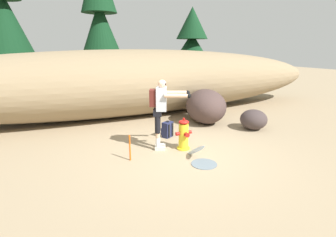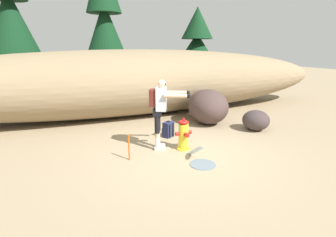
% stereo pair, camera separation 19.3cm
% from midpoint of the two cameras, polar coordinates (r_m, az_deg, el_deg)
% --- Properties ---
extents(ground_plane, '(56.00, 56.00, 0.04)m').
position_cam_midpoint_polar(ground_plane, '(6.29, 2.61, -7.81)').
color(ground_plane, '#998466').
extents(dirt_embankment, '(17.35, 3.20, 2.41)m').
position_cam_midpoint_polar(dirt_embankment, '(9.81, -8.59, 7.90)').
color(dirt_embankment, '#897556').
rests_on(dirt_embankment, ground_plane).
extents(fire_hydrant, '(0.42, 0.38, 0.80)m').
position_cam_midpoint_polar(fire_hydrant, '(6.39, 2.63, -3.66)').
color(fire_hydrant, yellow).
rests_on(fire_hydrant, ground_plane).
extents(hydrant_water_jet, '(0.57, 1.12, 0.60)m').
position_cam_midpoint_polar(hydrant_water_jet, '(5.92, 5.63, -7.93)').
color(hydrant_water_jet, silver).
rests_on(hydrant_water_jet, ground_plane).
extents(utility_worker, '(1.04, 0.77, 1.73)m').
position_cam_midpoint_polar(utility_worker, '(6.20, -2.47, 2.83)').
color(utility_worker, beige).
rests_on(utility_worker, ground_plane).
extents(spare_backpack, '(0.36, 0.36, 0.47)m').
position_cam_midpoint_polar(spare_backpack, '(7.30, -0.91, -2.48)').
color(spare_backpack, '#23284C').
rests_on(spare_backpack, ground_plane).
extents(boulder_large, '(1.64, 1.89, 1.14)m').
position_cam_midpoint_polar(boulder_large, '(8.68, 7.76, 2.70)').
color(boulder_large, '#463531').
rests_on(boulder_large, ground_plane).
extents(boulder_mid, '(1.09, 1.10, 0.62)m').
position_cam_midpoint_polar(boulder_mid, '(8.37, 17.84, -0.21)').
color(boulder_mid, '#3E3332').
rests_on(boulder_mid, ground_plane).
extents(pine_tree_far_left, '(2.56, 2.56, 7.27)m').
position_cam_midpoint_polar(pine_tree_far_left, '(14.20, -33.32, 19.42)').
color(pine_tree_far_left, '#47331E').
rests_on(pine_tree_far_left, ground_plane).
extents(pine_tree_left, '(2.41, 2.41, 6.60)m').
position_cam_midpoint_polar(pine_tree_left, '(12.65, -15.30, 19.68)').
color(pine_tree_left, '#47331E').
rests_on(pine_tree_left, ground_plane).
extents(pine_tree_center, '(2.81, 2.81, 4.73)m').
position_cam_midpoint_polar(pine_tree_center, '(15.70, 4.93, 16.08)').
color(pine_tree_center, '#47331E').
rests_on(pine_tree_center, ground_plane).
extents(survey_stake, '(0.04, 0.04, 0.60)m').
position_cam_midpoint_polar(survey_stake, '(5.85, -9.40, -6.45)').
color(survey_stake, '#E55914').
rests_on(survey_stake, ground_plane).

